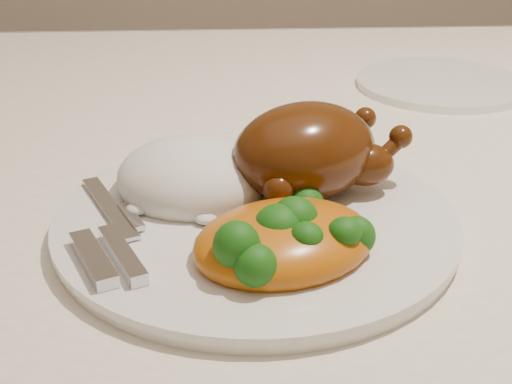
{
  "coord_description": "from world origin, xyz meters",
  "views": [
    {
      "loc": [
        -0.12,
        -0.67,
        1.04
      ],
      "look_at": [
        -0.1,
        -0.17,
        0.8
      ],
      "focal_mm": 50.0,
      "sensor_mm": 36.0,
      "label": 1
    }
  ],
  "objects_px": {
    "dinner_plate": "(256,222)",
    "roast_chicken": "(309,150)",
    "dining_table": "(337,233)",
    "side_plate": "(441,83)"
  },
  "relations": [
    {
      "from": "roast_chicken",
      "to": "dining_table",
      "type": "bearing_deg",
      "value": 44.17
    },
    {
      "from": "dining_table",
      "to": "dinner_plate",
      "type": "height_order",
      "value": "dinner_plate"
    },
    {
      "from": "dining_table",
      "to": "side_plate",
      "type": "xyz_separation_m",
      "value": [
        0.16,
        0.19,
        0.11
      ]
    },
    {
      "from": "dining_table",
      "to": "side_plate",
      "type": "bearing_deg",
      "value": 50.04
    },
    {
      "from": "dining_table",
      "to": "dinner_plate",
      "type": "bearing_deg",
      "value": -119.25
    },
    {
      "from": "dinner_plate",
      "to": "side_plate",
      "type": "bearing_deg",
      "value": 54.88
    },
    {
      "from": "dinner_plate",
      "to": "roast_chicken",
      "type": "relative_size",
      "value": 1.88
    },
    {
      "from": "dinner_plate",
      "to": "dining_table",
      "type": "bearing_deg",
      "value": 60.75
    },
    {
      "from": "dining_table",
      "to": "roast_chicken",
      "type": "distance_m",
      "value": 0.21
    },
    {
      "from": "dining_table",
      "to": "side_plate",
      "type": "distance_m",
      "value": 0.26
    }
  ]
}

